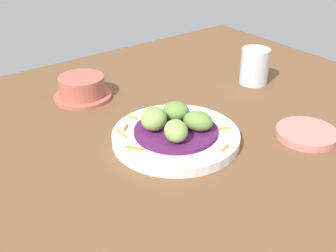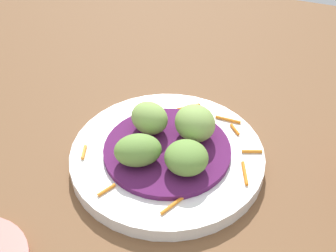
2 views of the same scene
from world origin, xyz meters
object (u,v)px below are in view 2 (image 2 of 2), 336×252
object	(u,v)px
main_plate	(167,158)
guac_scoop_center	(149,118)
guac_scoop_back	(186,158)
guac_scoop_left	(195,123)
guac_scoop_right	(138,150)

from	to	relation	value
main_plate	guac_scoop_center	bearing A→B (deg)	-38.36
guac_scoop_back	guac_scoop_center	bearing A→B (deg)	-38.36
guac_scoop_left	guac_scoop_back	bearing A→B (deg)	96.64
guac_scoop_center	guac_scoop_back	world-z (taller)	guac_scoop_center
main_plate	guac_scoop_left	xyz separation A→B (cm)	(-2.51, -3.17, 3.80)
guac_scoop_back	guac_scoop_left	bearing A→B (deg)	-83.36
guac_scoop_left	guac_scoop_right	world-z (taller)	guac_scoop_left
guac_scoop_back	main_plate	bearing A→B (deg)	-38.36
guac_scoop_right	guac_scoop_back	bearing A→B (deg)	-173.36
guac_scoop_right	guac_scoop_center	bearing A→B (deg)	-83.36
main_plate	guac_scoop_right	world-z (taller)	guac_scoop_right
main_plate	guac_scoop_center	distance (cm)	5.42
guac_scoop_center	guac_scoop_left	bearing A→B (deg)	-173.36
guac_scoop_left	main_plate	bearing A→B (deg)	51.64
main_plate	guac_scoop_back	world-z (taller)	guac_scoop_back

